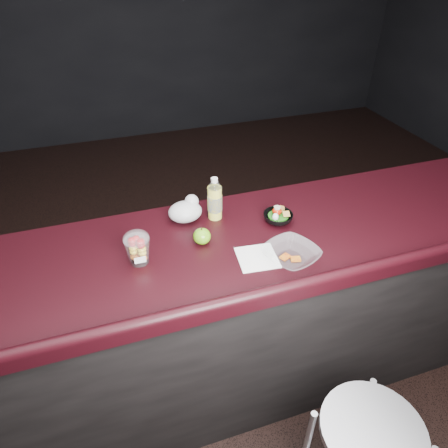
{
  "coord_description": "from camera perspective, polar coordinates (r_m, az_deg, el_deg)",
  "views": [
    {
      "loc": [
        -0.38,
        -0.98,
        2.09
      ],
      "look_at": [
        0.05,
        0.32,
        1.1
      ],
      "focal_mm": 32.0,
      "sensor_mm": 36.0,
      "label": 1
    }
  ],
  "objects": [
    {
      "name": "lemonade_bottle",
      "position": [
        1.83,
        -1.33,
        3.25
      ],
      "size": [
        0.07,
        0.07,
        0.21
      ],
      "color": "yellow",
      "rests_on": "counter"
    },
    {
      "name": "snack_bowl",
      "position": [
        1.85,
        7.7,
        1.03
      ],
      "size": [
        0.16,
        0.16,
        0.07
      ],
      "rotation": [
        0.0,
        0.0,
        0.25
      ],
      "color": "black",
      "rests_on": "counter"
    },
    {
      "name": "room_shell",
      "position": [
        1.09,
        3.22,
        21.94
      ],
      "size": [
        8.0,
        8.0,
        8.0
      ],
      "color": "black",
      "rests_on": "ground"
    },
    {
      "name": "counter",
      "position": [
        2.07,
        -1.04,
        -13.9
      ],
      "size": [
        4.06,
        0.71,
        1.02
      ],
      "color": "black",
      "rests_on": "ground"
    },
    {
      "name": "takeout_bowl",
      "position": [
        1.64,
        9.55,
        -4.35
      ],
      "size": [
        0.28,
        0.28,
        0.05
      ],
      "rotation": [
        0.0,
        0.0,
        0.38
      ],
      "color": "silver",
      "rests_on": "counter"
    },
    {
      "name": "paper_napkin",
      "position": [
        1.65,
        4.76,
        -4.79
      ],
      "size": [
        0.18,
        0.18,
        0.0
      ],
      "primitive_type": "cube",
      "rotation": [
        0.0,
        0.0,
        -0.1
      ],
      "color": "white",
      "rests_on": "counter"
    },
    {
      "name": "green_apple",
      "position": [
        1.7,
        -3.17,
        -1.75
      ],
      "size": [
        0.08,
        0.08,
        0.08
      ],
      "color": "#46820F",
      "rests_on": "counter"
    },
    {
      "name": "ground",
      "position": [
        2.34,
        1.56,
        -27.45
      ],
      "size": [
        8.0,
        8.0,
        0.0
      ],
      "primitive_type": "plane",
      "color": "black",
      "rests_on": "ground"
    },
    {
      "name": "fruit_cup",
      "position": [
        1.61,
        -12.25,
        -3.28
      ],
      "size": [
        0.1,
        0.1,
        0.15
      ],
      "color": "white",
      "rests_on": "counter"
    },
    {
      "name": "plastic_bag",
      "position": [
        1.84,
        -5.45,
        1.96
      ],
      "size": [
        0.16,
        0.13,
        0.11
      ],
      "color": "silver",
      "rests_on": "counter"
    }
  ]
}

